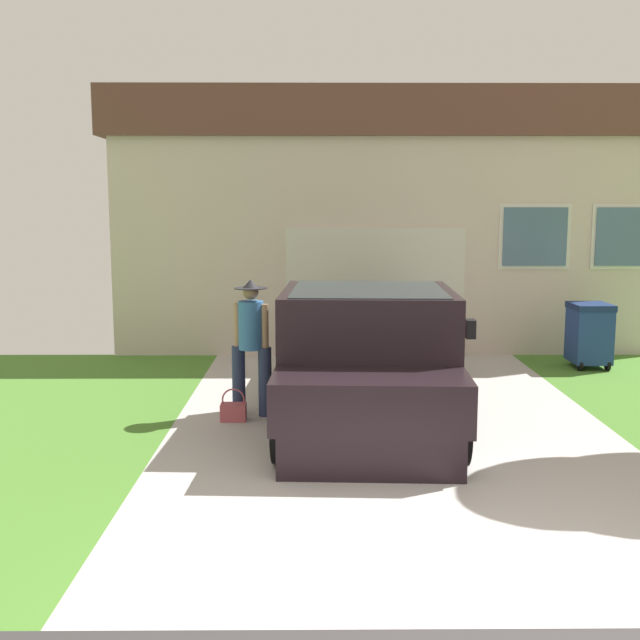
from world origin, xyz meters
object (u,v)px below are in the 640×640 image
person_with_hat (251,342)px  handbag (233,411)px  wheeled_trash_bin (589,333)px  house_with_garage (376,219)px  pickup_truck (367,362)px

person_with_hat → handbag: 0.88m
wheeled_trash_bin → house_with_garage: bearing=128.4°
handbag → wheeled_trash_bin: size_ratio=0.38×
pickup_truck → wheeled_trash_bin: (3.83, 3.14, -0.17)m
handbag → wheeled_trash_bin: wheeled_trash_bin is taller
person_with_hat → wheeled_trash_bin: 5.98m
pickup_truck → wheeled_trash_bin: pickup_truck is taller
pickup_truck → person_with_hat: 1.46m
person_with_hat → handbag: person_with_hat is taller
wheeled_trash_bin → person_with_hat: bearing=-151.6°
pickup_truck → wheeled_trash_bin: bearing=-138.0°
pickup_truck → wheeled_trash_bin: size_ratio=5.11×
person_with_hat → wheeled_trash_bin: size_ratio=1.63×
person_with_hat → handbag: bearing=-109.9°
house_with_garage → wheeled_trash_bin: (3.15, -3.98, -1.77)m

